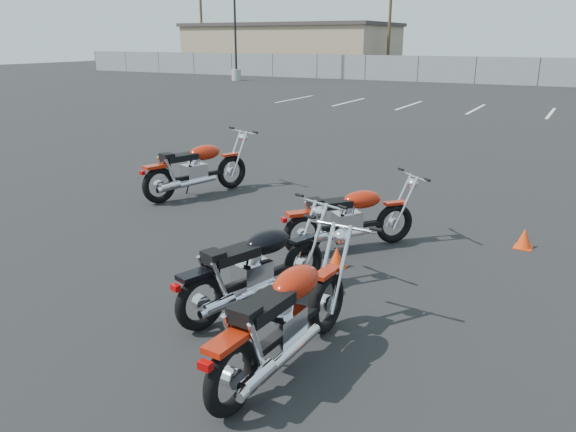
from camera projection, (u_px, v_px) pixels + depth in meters
The scene contains 13 objects.
ground at pixel (253, 273), 7.36m from camera, with size 120.00×120.00×0.00m, color black.
motorcycle_front_red at pixel (196, 168), 10.86m from camera, with size 1.31×2.39×1.19m.
motorcycle_second_black at pixel (256, 268), 6.27m from camera, with size 1.13×2.18×1.08m.
motorcycle_third_red at pixel (350, 218), 8.07m from camera, with size 1.72×1.87×1.05m.
motorcycle_rear_red at pixel (285, 318), 5.09m from camera, with size 0.90×2.32×1.13m.
training_cone_near at pixel (524, 238), 8.21m from camera, with size 0.25×0.25×0.30m.
training_cone_extra at pixel (337, 257), 7.50m from camera, with size 0.24×0.24×0.29m.
light_pole_west at pixel (235, 37), 40.56m from camera, with size 0.80×0.70×11.39m.
chainlink_fence at pixel (539, 72), 36.38m from camera, with size 80.06×0.06×1.80m.
tan_building_west at pixel (292, 48), 51.91m from camera, with size 18.40×10.40×4.30m.
utility_pole_a at pixel (201, 19), 52.29m from camera, with size 1.80×0.24×9.00m.
utility_pole_b at pixel (390, 16), 44.90m from camera, with size 1.80×0.24×9.00m.
parking_line_stripes at pixel (442, 107), 25.24m from camera, with size 15.12×4.00×0.01m.
Camera 1 is at (3.66, -5.74, 2.93)m, focal length 35.00 mm.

